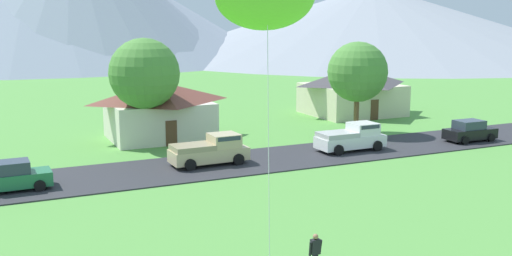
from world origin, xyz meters
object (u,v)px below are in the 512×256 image
Objects in this scene: pickup_truck_white_east_side at (352,137)px; pickup_truck_sand_west_side at (211,150)px; parked_car_black_mid_east at (470,131)px; watcher_person at (315,254)px; house_left_center at (352,90)px; tree_center at (358,72)px; tree_left_of_center at (144,74)px; house_leftmost at (159,109)px; parked_car_green_mid_west at (11,177)px.

pickup_truck_sand_west_side is at bearing 178.26° from pickup_truck_white_east_side.
parked_car_black_mid_east reaches higher than watcher_person.
tree_center is at bearing -122.09° from house_left_center.
watcher_person is at bearing -97.95° from pickup_truck_sand_west_side.
pickup_truck_white_east_side is at bearing -29.96° from tree_left_of_center.
house_leftmost is at bearing 151.87° from parked_car_black_mid_east.
pickup_truck_white_east_side is at bearing 173.85° from parked_car_black_mid_east.
tree_center is 1.86× the size of parked_car_black_mid_east.
watcher_person is (-24.00, -16.43, 0.01)m from parked_car_black_mid_east.
parked_car_black_mid_east is (23.97, -8.91, -4.78)m from tree_left_of_center.
house_leftmost is 4.71m from tree_left_of_center.
parked_car_green_mid_west is at bearing 120.42° from watcher_person.
house_left_center is 2.23× the size of parked_car_green_mid_west.
watcher_person is (9.91, -16.88, 0.01)m from parked_car_green_mid_west.
house_leftmost is at bearing 137.44° from pickup_truck_white_east_side.
pickup_truck_sand_west_side reaches higher than parked_car_black_mid_east.
tree_center reaches higher than parked_car_green_mid_west.
parked_car_green_mid_west is (-9.94, -8.46, -4.78)m from tree_left_of_center.
house_leftmost is 1.64× the size of pickup_truck_white_east_side.
pickup_truck_sand_west_side is at bearing -161.25° from tree_center.
house_left_center is 25.48m from pickup_truck_sand_west_side.
parked_car_black_mid_east is at bearing 34.39° from watcher_person.
parked_car_black_mid_east is at bearing -88.06° from house_left_center.
tree_left_of_center is at bearing -122.57° from house_leftmost.
parked_car_green_mid_west is 2.53× the size of watcher_person.
tree_left_of_center is 4.97× the size of watcher_person.
parked_car_green_mid_west is at bearing -178.35° from pickup_truck_white_east_side.
pickup_truck_sand_west_side is (-20.96, -14.42, -1.45)m from house_left_center.
tree_left_of_center is 1.96× the size of parked_car_green_mid_west.
house_leftmost is 15.88m from pickup_truck_white_east_side.
tree_left_of_center reaches higher than house_left_center.
house_left_center is 1.20× the size of tree_center.
tree_left_of_center reaches higher than watcher_person.
house_leftmost is 10.47m from pickup_truck_sand_west_side.
parked_car_green_mid_west is at bearing -167.42° from tree_center.
house_left_center is 1.82× the size of pickup_truck_white_east_side.
tree_center reaches higher than pickup_truck_white_east_side.
tree_center is 29.35m from watcher_person.
parked_car_black_mid_east is (22.11, -11.82, -1.58)m from house_leftmost.
house_leftmost is 16.85m from tree_center.
pickup_truck_white_east_side is (13.51, -7.79, -4.59)m from tree_left_of_center.
pickup_truck_sand_west_side is (12.41, 1.01, 0.19)m from parked_car_green_mid_west.
parked_car_green_mid_west is (-33.37, -15.43, -1.64)m from house_left_center.
house_left_center is 36.80m from parked_car_green_mid_west.
tree_center is at bearing 53.11° from pickup_truck_white_east_side.
tree_left_of_center is 1.60× the size of pickup_truck_white_east_side.
pickup_truck_sand_west_side reaches higher than watcher_person.
tree_left_of_center is 13.90m from parked_car_green_mid_west.
house_left_center is (21.58, 4.06, 0.07)m from house_leftmost.
tree_center is 1.50× the size of pickup_truck_sand_west_side.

